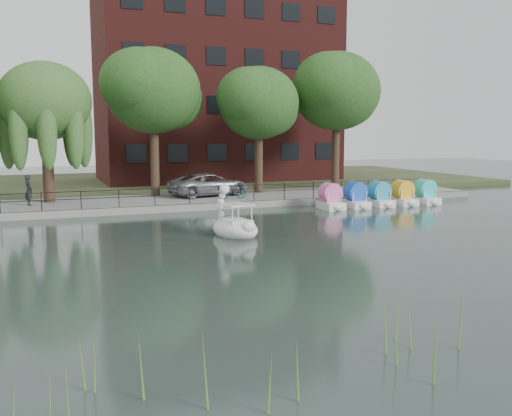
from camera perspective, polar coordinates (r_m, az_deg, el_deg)
ground_plane at (r=20.83m, az=2.75°, el=-5.00°), size 120.00×120.00×0.00m
promenade at (r=35.79m, az=-7.79°, el=0.63°), size 40.00×6.00×0.40m
kerb at (r=32.96m, az=-6.57°, el=0.04°), size 40.00×0.25×0.40m
land_strip at (r=49.44m, az=-11.64°, el=2.47°), size 60.00×22.00×0.36m
railing at (r=33.04m, az=-6.69°, el=1.71°), size 32.00×0.05×1.00m
apartment_building at (r=51.09m, az=-3.97°, el=13.09°), size 20.00×10.07×18.00m
willow_mid at (r=35.58m, az=-20.37°, el=9.94°), size 5.32×5.32×8.15m
broadleaf_center at (r=37.34m, az=-10.25°, el=11.42°), size 6.00×6.00×9.25m
broadleaf_right at (r=38.82m, az=0.28°, el=10.40°), size 5.40×5.40×8.32m
broadleaf_far at (r=42.58m, az=8.08°, el=11.45°), size 6.30×6.30×9.71m
minivan at (r=37.02m, az=-4.72°, el=2.53°), size 4.08×6.51×1.68m
bicycle at (r=35.38m, az=-2.37°, el=1.75°), size 0.65×1.74×1.00m
pedestrian at (r=34.48m, az=-21.79°, el=1.86°), size 0.70×0.84×1.98m
swan_boat at (r=25.10m, az=-2.18°, el=-1.67°), size 2.19×2.94×2.24m
pedal_boat_row at (r=35.61m, az=12.27°, el=1.15°), size 7.95×1.70×1.40m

